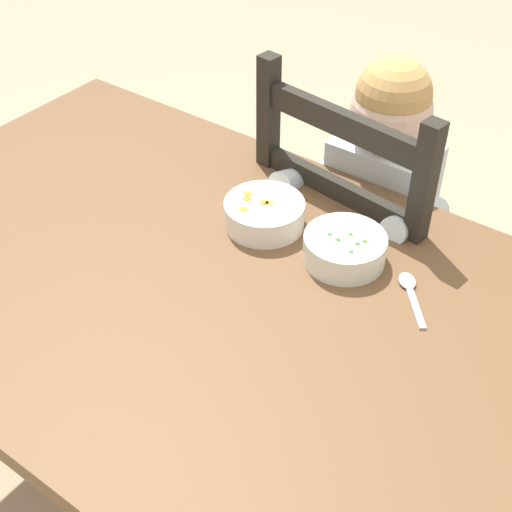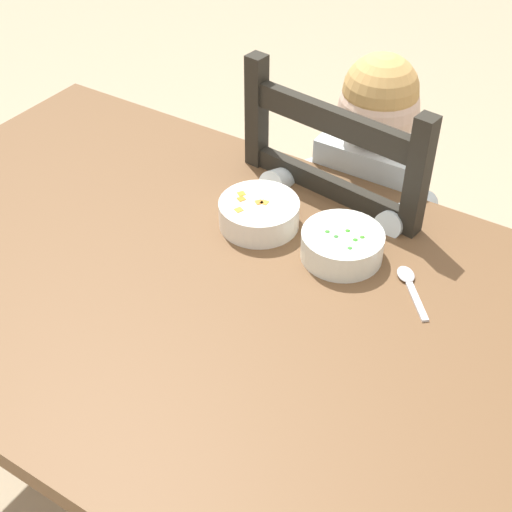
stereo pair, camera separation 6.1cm
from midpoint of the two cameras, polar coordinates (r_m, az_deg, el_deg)
name	(u,v)px [view 1 (the left image)]	position (r m, az deg, el deg)	size (l,w,h in m)	color
ground_plane	(238,512)	(1.80, -0.42, -19.87)	(8.00, 8.00, 0.00)	tan
dining_table	(232,329)	(1.29, -0.56, -5.87)	(1.58, 0.88, 0.71)	brown
dining_chair	(365,260)	(1.71, 9.70, -0.32)	(0.47, 0.47, 0.96)	black
child_figure	(374,202)	(1.60, 10.49, 4.24)	(0.32, 0.31, 0.96)	silver
bowl_of_peas	(345,248)	(1.29, 8.45, 0.63)	(0.15, 0.15, 0.05)	white
bowl_of_carrots	(264,213)	(1.36, 1.94, 3.44)	(0.16, 0.16, 0.05)	white
spoon	(410,289)	(1.27, 13.57, -2.61)	(0.10, 0.12, 0.01)	silver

